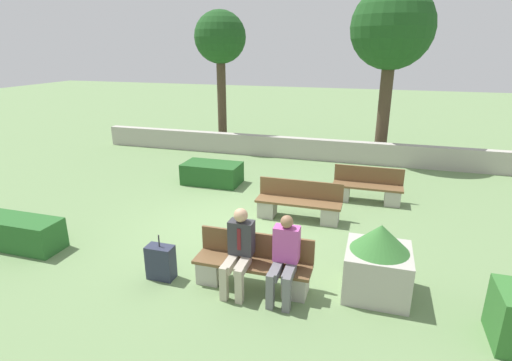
# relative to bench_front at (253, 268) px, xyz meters

# --- Properties ---
(ground_plane) EXTENTS (60.00, 60.00, 0.00)m
(ground_plane) POSITION_rel_bench_front_xyz_m (-0.98, 1.93, -0.31)
(ground_plane) COLOR #6B8956
(perimeter_wall) EXTENTS (14.01, 0.30, 0.69)m
(perimeter_wall) POSITION_rel_bench_front_xyz_m (-0.98, 7.67, 0.03)
(perimeter_wall) COLOR #ADA89E
(perimeter_wall) RESTS_ON ground_plane
(bench_front) EXTENTS (1.85, 0.48, 0.82)m
(bench_front) POSITION_rel_bench_front_xyz_m (0.00, 0.00, 0.00)
(bench_front) COLOR brown
(bench_front) RESTS_ON ground_plane
(bench_left_side) EXTENTS (1.64, 0.49, 0.82)m
(bench_left_side) POSITION_rel_bench_front_xyz_m (1.58, 4.25, -0.01)
(bench_left_side) COLOR brown
(bench_left_side) RESTS_ON ground_plane
(bench_right_side) EXTENTS (1.85, 0.48, 0.82)m
(bench_right_side) POSITION_rel_bench_front_xyz_m (0.19, 2.75, 0.00)
(bench_right_side) COLOR brown
(bench_right_side) RESTS_ON ground_plane
(person_seated_man) EXTENTS (0.38, 0.64, 1.30)m
(person_seated_man) POSITION_rel_bench_front_xyz_m (-0.18, -0.14, 0.40)
(person_seated_man) COLOR #B2A893
(person_seated_man) RESTS_ON ground_plane
(person_seated_woman) EXTENTS (0.38, 0.64, 1.28)m
(person_seated_woman) POSITION_rel_bench_front_xyz_m (0.53, -0.14, 0.38)
(person_seated_woman) COLOR slate
(person_seated_woman) RESTS_ON ground_plane
(hedge_block_near_left) EXTENTS (2.03, 0.61, 0.58)m
(hedge_block_near_left) POSITION_rel_bench_front_xyz_m (-4.74, -0.05, -0.02)
(hedge_block_near_left) COLOR #286028
(hedge_block_near_left) RESTS_ON ground_plane
(hedge_block_near_right) EXTENTS (1.55, 0.87, 0.57)m
(hedge_block_near_right) POSITION_rel_bench_front_xyz_m (-2.54, 4.42, -0.03)
(hedge_block_near_right) COLOR #235623
(hedge_block_near_right) RESTS_ON ground_plane
(planter_corner_left) EXTENTS (0.95, 0.95, 1.14)m
(planter_corner_left) POSITION_rel_bench_front_xyz_m (1.86, 0.35, 0.23)
(planter_corner_left) COLOR #ADA89E
(planter_corner_left) RESTS_ON ground_plane
(suitcase) EXTENTS (0.44, 0.25, 0.77)m
(suitcase) POSITION_rel_bench_front_xyz_m (-1.49, -0.23, -0.03)
(suitcase) COLOR #282D42
(suitcase) RESTS_ON ground_plane
(tree_leftmost) EXTENTS (1.82, 1.82, 4.81)m
(tree_leftmost) POSITION_rel_bench_front_xyz_m (-3.90, 8.67, 3.47)
(tree_leftmost) COLOR #473828
(tree_leftmost) RESTS_ON ground_plane
(tree_center_left) EXTENTS (2.56, 2.56, 5.42)m
(tree_center_left) POSITION_rel_bench_front_xyz_m (1.84, 8.52, 3.75)
(tree_center_left) COLOR #473828
(tree_center_left) RESTS_ON ground_plane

